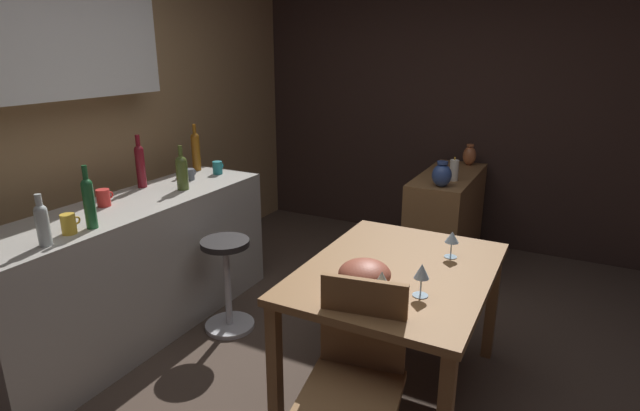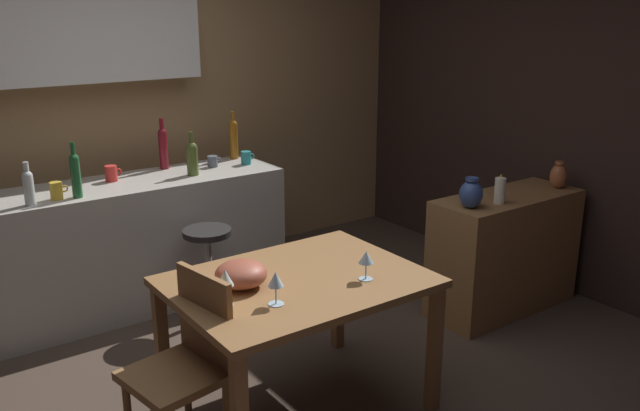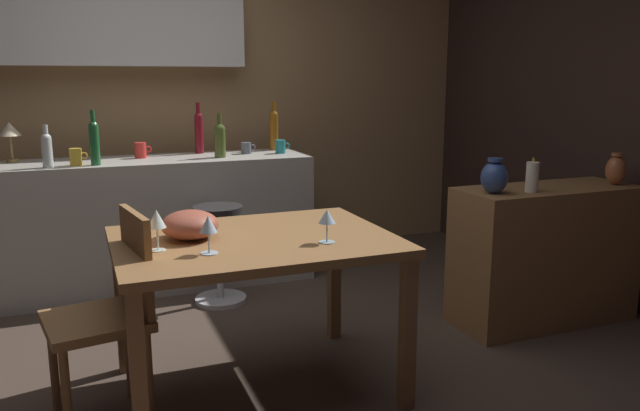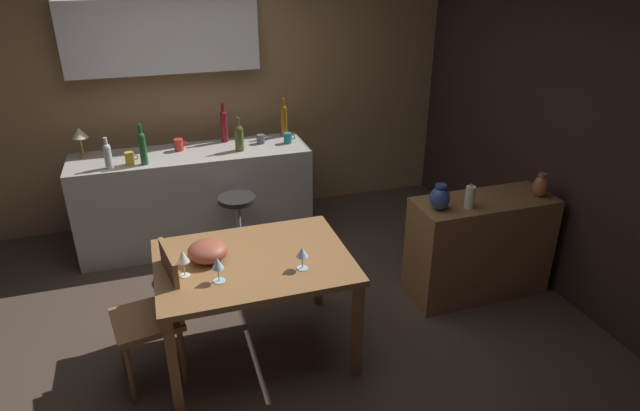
{
  "view_description": "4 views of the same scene",
  "coord_description": "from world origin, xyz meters",
  "px_view_note": "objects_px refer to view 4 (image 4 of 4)",
  "views": [
    {
      "loc": [
        -2.3,
        -1.02,
        1.84
      ],
      "look_at": [
        0.42,
        0.4,
        0.87
      ],
      "focal_mm": 28.22,
      "sensor_mm": 36.0,
      "label": 1
    },
    {
      "loc": [
        -1.67,
        -2.83,
        2.06
      ],
      "look_at": [
        0.6,
        0.34,
        0.87
      ],
      "focal_mm": 37.33,
      "sensor_mm": 36.0,
      "label": 2
    },
    {
      "loc": [
        -0.7,
        -2.92,
        1.45
      ],
      "look_at": [
        0.51,
        0.15,
        0.77
      ],
      "focal_mm": 34.96,
      "sensor_mm": 36.0,
      "label": 3
    },
    {
      "loc": [
        -0.48,
        -3.25,
        2.53
      ],
      "look_at": [
        0.61,
        0.14,
        0.85
      ],
      "focal_mm": 30.33,
      "sensor_mm": 36.0,
      "label": 4
    }
  ],
  "objects_px": {
    "pillar_candle_tall": "(470,197)",
    "wine_bottle_ruby": "(224,124)",
    "dining_table": "(254,270)",
    "wine_bottle_green": "(142,147)",
    "fruit_bowl": "(208,251)",
    "sideboard_cabinet": "(479,246)",
    "wine_bottle_olive": "(239,137)",
    "wine_glass_left": "(183,257)",
    "bar_stool": "(239,228)",
    "cup_slate": "(261,139)",
    "vase_ceramic_blue": "(440,198)",
    "wine_glass_right": "(302,253)",
    "vase_copper": "(541,186)",
    "wine_bottle_amber": "(284,119)",
    "counter_lamp": "(79,135)",
    "cup_teal": "(288,138)",
    "chair_near_window": "(157,311)",
    "wine_bottle_clear": "(108,154)",
    "wine_glass_center": "(218,264)",
    "cup_mustard": "(130,158)",
    "cup_red": "(179,145)"
  },
  "relations": [
    {
      "from": "pillar_candle_tall",
      "to": "wine_bottle_ruby",
      "type": "bearing_deg",
      "value": 129.46
    },
    {
      "from": "wine_bottle_ruby",
      "to": "dining_table",
      "type": "bearing_deg",
      "value": -93.84
    },
    {
      "from": "wine_bottle_green",
      "to": "fruit_bowl",
      "type": "bearing_deg",
      "value": -77.17
    },
    {
      "from": "sideboard_cabinet",
      "to": "wine_bottle_olive",
      "type": "xyz_separation_m",
      "value": [
        -1.62,
        1.46,
        0.62
      ]
    },
    {
      "from": "wine_glass_left",
      "to": "bar_stool",
      "type": "bearing_deg",
      "value": 67.53
    },
    {
      "from": "cup_slate",
      "to": "wine_bottle_green",
      "type": "bearing_deg",
      "value": -167.1
    },
    {
      "from": "wine_bottle_green",
      "to": "vase_ceramic_blue",
      "type": "bearing_deg",
      "value": -34.63
    },
    {
      "from": "dining_table",
      "to": "fruit_bowl",
      "type": "distance_m",
      "value": 0.32
    },
    {
      "from": "wine_glass_right",
      "to": "fruit_bowl",
      "type": "height_order",
      "value": "wine_glass_right"
    },
    {
      "from": "vase_ceramic_blue",
      "to": "vase_copper",
      "type": "bearing_deg",
      "value": -2.23
    },
    {
      "from": "wine_glass_right",
      "to": "vase_ceramic_blue",
      "type": "distance_m",
      "value": 1.2
    },
    {
      "from": "wine_bottle_amber",
      "to": "counter_lamp",
      "type": "bearing_deg",
      "value": -178.81
    },
    {
      "from": "pillar_candle_tall",
      "to": "cup_teal",
      "type": "bearing_deg",
      "value": 120.63
    },
    {
      "from": "wine_bottle_ruby",
      "to": "chair_near_window",
      "type": "bearing_deg",
      "value": -111.02
    },
    {
      "from": "bar_stool",
      "to": "wine_bottle_clear",
      "type": "distance_m",
      "value": 1.24
    },
    {
      "from": "cup_slate",
      "to": "dining_table",
      "type": "bearing_deg",
      "value": -103.97
    },
    {
      "from": "wine_glass_center",
      "to": "cup_slate",
      "type": "bearing_deg",
      "value": 70.81
    },
    {
      "from": "fruit_bowl",
      "to": "cup_slate",
      "type": "distance_m",
      "value": 1.86
    },
    {
      "from": "vase_ceramic_blue",
      "to": "wine_glass_right",
      "type": "bearing_deg",
      "value": -162.7
    },
    {
      "from": "sideboard_cabinet",
      "to": "vase_ceramic_blue",
      "type": "bearing_deg",
      "value": -174.36
    },
    {
      "from": "wine_bottle_green",
      "to": "wine_bottle_ruby",
      "type": "relative_size",
      "value": 0.94
    },
    {
      "from": "wine_glass_right",
      "to": "cup_teal",
      "type": "bearing_deg",
      "value": 77.82
    },
    {
      "from": "cup_mustard",
      "to": "sideboard_cabinet",
      "type": "bearing_deg",
      "value": -28.39
    },
    {
      "from": "dining_table",
      "to": "sideboard_cabinet",
      "type": "xyz_separation_m",
      "value": [
        1.84,
        0.19,
        -0.24
      ]
    },
    {
      "from": "wine_bottle_olive",
      "to": "wine_bottle_amber",
      "type": "bearing_deg",
      "value": 31.18
    },
    {
      "from": "fruit_bowl",
      "to": "wine_bottle_green",
      "type": "distance_m",
      "value": 1.53
    },
    {
      "from": "wine_bottle_clear",
      "to": "cup_red",
      "type": "xyz_separation_m",
      "value": [
        0.59,
        0.28,
        -0.07
      ]
    },
    {
      "from": "sideboard_cabinet",
      "to": "bar_stool",
      "type": "bearing_deg",
      "value": 149.68
    },
    {
      "from": "wine_bottle_green",
      "to": "wine_bottle_olive",
      "type": "bearing_deg",
      "value": 6.97
    },
    {
      "from": "fruit_bowl",
      "to": "cup_teal",
      "type": "height_order",
      "value": "cup_teal"
    },
    {
      "from": "cup_teal",
      "to": "pillar_candle_tall",
      "type": "relative_size",
      "value": 0.56
    },
    {
      "from": "wine_glass_right",
      "to": "counter_lamp",
      "type": "bearing_deg",
      "value": 123.33
    },
    {
      "from": "sideboard_cabinet",
      "to": "wine_bottle_clear",
      "type": "distance_m",
      "value": 3.11
    },
    {
      "from": "bar_stool",
      "to": "sideboard_cabinet",
      "type": "bearing_deg",
      "value": -30.32
    },
    {
      "from": "cup_teal",
      "to": "cup_slate",
      "type": "height_order",
      "value": "cup_teal"
    },
    {
      "from": "cup_slate",
      "to": "counter_lamp",
      "type": "bearing_deg",
      "value": 175.71
    },
    {
      "from": "dining_table",
      "to": "wine_bottle_amber",
      "type": "distance_m",
      "value": 2.11
    },
    {
      "from": "wine_bottle_ruby",
      "to": "cup_slate",
      "type": "xyz_separation_m",
      "value": [
        0.31,
        -0.16,
        -0.13
      ]
    },
    {
      "from": "bar_stool",
      "to": "cup_slate",
      "type": "relative_size",
      "value": 5.87
    },
    {
      "from": "sideboard_cabinet",
      "to": "vase_copper",
      "type": "xyz_separation_m",
      "value": [
        0.42,
        -0.08,
        0.5
      ]
    },
    {
      "from": "wine_glass_right",
      "to": "wine_glass_center",
      "type": "distance_m",
      "value": 0.52
    },
    {
      "from": "dining_table",
      "to": "wine_glass_center",
      "type": "bearing_deg",
      "value": -141.97
    },
    {
      "from": "cup_red",
      "to": "wine_bottle_amber",
      "type": "bearing_deg",
      "value": 7.21
    },
    {
      "from": "wine_bottle_green",
      "to": "cup_slate",
      "type": "relative_size",
      "value": 3.2
    },
    {
      "from": "wine_glass_left",
      "to": "chair_near_window",
      "type": "bearing_deg",
      "value": 171.71
    },
    {
      "from": "dining_table",
      "to": "wine_bottle_olive",
      "type": "xyz_separation_m",
      "value": [
        0.22,
        1.65,
        0.38
      ]
    },
    {
      "from": "wine_glass_left",
      "to": "cup_red",
      "type": "height_order",
      "value": "cup_red"
    },
    {
      "from": "wine_bottle_olive",
      "to": "counter_lamp",
      "type": "relative_size",
      "value": 1.17
    },
    {
      "from": "wine_glass_center",
      "to": "wine_bottle_ruby",
      "type": "relative_size",
      "value": 0.43
    },
    {
      "from": "wine_bottle_ruby",
      "to": "cup_slate",
      "type": "bearing_deg",
      "value": -26.24
    }
  ]
}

